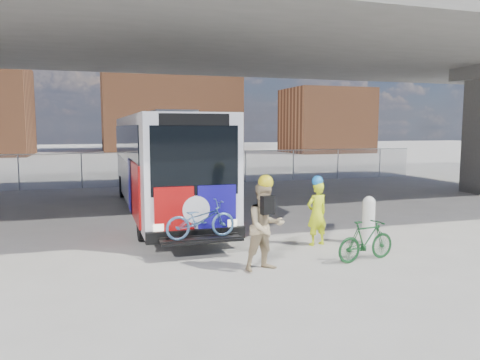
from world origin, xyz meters
name	(u,v)px	position (x,y,z in m)	size (l,w,h in m)	color
ground	(245,229)	(0.00, 0.00, 0.00)	(160.00, 160.00, 0.00)	#9E9991
bus	(161,156)	(-2.00, 3.90, 2.11)	(2.67, 12.96, 3.69)	silver
overpass	(212,37)	(0.00, 4.00, 6.54)	(40.00, 16.00, 7.95)	#605E59
chainlink_fence	(177,159)	(0.00, 12.00, 1.42)	(30.00, 0.06, 30.00)	gray
brick_buildings	(137,110)	(1.23, 48.23, 5.42)	(54.00, 22.00, 12.00)	brown
smokestack	(219,64)	(14.00, 55.00, 12.50)	(2.20, 2.20, 25.00)	brown
bollard	(369,218)	(2.70, -2.65, 0.70)	(0.34, 0.34, 1.30)	beige
cyclist_hivis	(317,212)	(1.25, -2.42, 0.91)	(0.70, 0.53, 1.89)	#D5EC18
cyclist_tan	(265,226)	(-0.86, -4.09, 1.01)	(1.08, 0.92, 2.14)	tan
bike_parked	(366,241)	(1.68, -4.15, 0.49)	(0.46, 1.63, 0.98)	#164720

